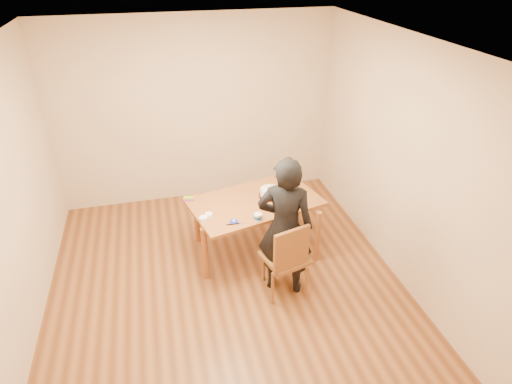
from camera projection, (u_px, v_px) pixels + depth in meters
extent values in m
cube|color=brown|center=(228.00, 289.00, 4.92)|extent=(4.00, 4.50, 0.00)
cube|color=silver|center=(218.00, 47.00, 3.56)|extent=(4.00, 4.50, 0.00)
cube|color=#CAAB8C|center=(196.00, 112.00, 6.13)|extent=(4.00, 0.00, 2.70)
cube|color=#CAAB8C|center=(4.00, 214.00, 3.82)|extent=(0.00, 4.50, 2.70)
cube|color=#CAAB8C|center=(404.00, 166.00, 4.66)|extent=(0.00, 4.50, 2.70)
cube|color=brown|center=(255.00, 202.00, 5.19)|extent=(1.70, 1.24, 0.04)
cube|color=brown|center=(285.00, 258.00, 4.71)|extent=(0.55, 0.55, 0.04)
cylinder|color=red|center=(270.00, 196.00, 5.27)|extent=(0.27, 0.27, 0.02)
cylinder|color=white|center=(270.00, 192.00, 5.24)|extent=(0.24, 0.24, 0.08)
ellipsoid|color=white|center=(270.00, 189.00, 5.21)|extent=(0.24, 0.24, 0.03)
cylinder|color=white|center=(258.00, 217.00, 4.80)|extent=(0.09, 0.09, 0.08)
cylinder|color=#1A25AC|center=(234.00, 221.00, 4.79)|extent=(0.10, 0.10, 0.01)
ellipsoid|color=white|center=(234.00, 220.00, 4.78)|extent=(0.04, 0.04, 0.02)
cylinder|color=white|center=(204.00, 218.00, 4.81)|extent=(0.09, 0.09, 0.04)
cylinder|color=white|center=(209.00, 215.00, 4.87)|extent=(0.09, 0.09, 0.04)
cylinder|color=white|center=(202.00, 219.00, 4.80)|extent=(0.08, 0.08, 0.04)
cube|color=#E0349F|center=(189.00, 199.00, 5.19)|extent=(0.14, 0.08, 0.02)
cube|color=#32941B|center=(188.00, 198.00, 5.18)|extent=(0.13, 0.08, 0.02)
cube|color=black|center=(233.00, 224.00, 4.74)|extent=(0.15, 0.02, 0.01)
imported|color=black|center=(285.00, 227.00, 4.56)|extent=(0.71, 0.61, 1.65)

